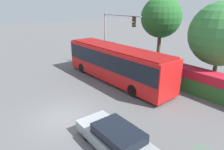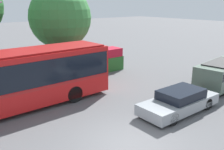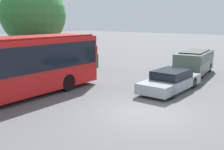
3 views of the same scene
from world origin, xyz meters
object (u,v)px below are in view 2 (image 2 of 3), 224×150
Objects in this scene: suv_left_lane at (221,72)px; street_tree_centre at (60,18)px; city_bus at (6,79)px; sedan_foreground at (179,101)px.

suv_left_lane is 12.97m from street_tree_centre.
city_bus is 2.44× the size of sedan_foreground.
sedan_foreground is 12.11m from street_tree_centre.
sedan_foreground is at bearing 140.08° from city_bus.
sedan_foreground is at bearing 0.27° from suv_left_lane.
street_tree_centre is at bearing -85.23° from sedan_foreground.
sedan_foreground is 0.69× the size of street_tree_centre.
street_tree_centre is (-0.89, 11.43, 3.90)m from sedan_foreground.
sedan_foreground is 5.75m from suv_left_lane.
city_bus is 8.86m from street_tree_centre.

